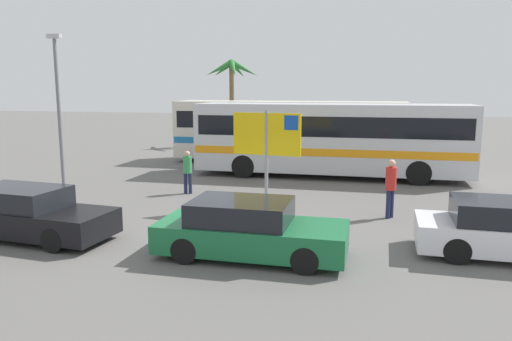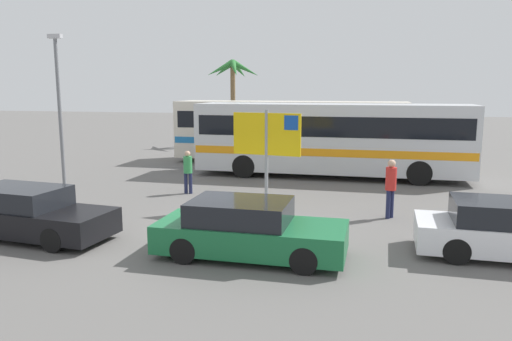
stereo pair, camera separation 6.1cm
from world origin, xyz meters
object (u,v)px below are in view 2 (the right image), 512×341
(bus_rear_coach, at_px, (290,129))
(car_black, at_px, (26,214))
(bus_front_coach, at_px, (331,136))
(ferry_sign, at_px, (268,138))
(car_green, at_px, (248,230))
(pedestrian_by_bus, at_px, (188,169))
(pedestrian_near_sign, at_px, (391,184))

(bus_rear_coach, height_order, car_black, bus_rear_coach)
(bus_front_coach, relative_size, bus_rear_coach, 1.00)
(ferry_sign, relative_size, car_green, 0.74)
(bus_rear_coach, height_order, pedestrian_by_bus, bus_rear_coach)
(bus_rear_coach, height_order, ferry_sign, ferry_sign)
(car_black, height_order, pedestrian_by_bus, pedestrian_by_bus)
(bus_rear_coach, bearing_deg, car_green, -84.00)
(car_green, relative_size, car_black, 0.92)
(bus_front_coach, relative_size, car_black, 2.48)
(bus_rear_coach, bearing_deg, pedestrian_near_sign, -64.59)
(pedestrian_near_sign, bearing_deg, car_black, 59.55)
(car_black, distance_m, pedestrian_by_bus, 6.43)
(car_green, height_order, car_black, same)
(car_green, bearing_deg, pedestrian_near_sign, 52.98)
(bus_rear_coach, xyz_separation_m, pedestrian_near_sign, (4.77, -10.04, -0.73))
(bus_front_coach, distance_m, ferry_sign, 6.89)
(bus_rear_coach, height_order, pedestrian_near_sign, bus_rear_coach)
(bus_front_coach, height_order, pedestrian_near_sign, bus_front_coach)
(bus_rear_coach, relative_size, ferry_sign, 3.65)
(bus_rear_coach, distance_m, pedestrian_by_bus, 8.57)
(pedestrian_by_bus, bearing_deg, bus_rear_coach, -18.10)
(bus_front_coach, height_order, car_green, bus_front_coach)
(pedestrian_by_bus, bearing_deg, car_green, -149.65)
(pedestrian_near_sign, xyz_separation_m, pedestrian_by_bus, (-7.14, 1.85, -0.12))
(car_green, height_order, pedestrian_by_bus, pedestrian_by_bus)
(bus_rear_coach, xyz_separation_m, pedestrian_by_bus, (-2.37, -8.19, -0.86))
(ferry_sign, distance_m, car_black, 7.11)
(car_black, xyz_separation_m, pedestrian_near_sign, (9.26, 4.21, 0.41))
(ferry_sign, relative_size, pedestrian_near_sign, 1.81)
(pedestrian_near_sign, bearing_deg, pedestrian_by_bus, 20.57)
(pedestrian_near_sign, height_order, pedestrian_by_bus, pedestrian_near_sign)
(bus_front_coach, relative_size, pedestrian_by_bus, 7.35)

